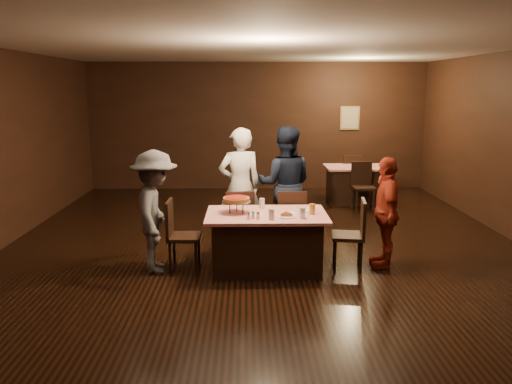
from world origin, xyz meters
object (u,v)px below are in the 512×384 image
at_px(back_table, 356,184).
at_px(diner_red_shirt, 386,212).
at_px(chair_far_right, 291,220).
at_px(glass_back, 262,203).
at_px(chair_end_left, 184,235).
at_px(chair_back_near, 363,186).
at_px(diner_navy_hoodie, 285,184).
at_px(plate_empty, 306,210).
at_px(glass_front_left, 271,214).
at_px(pizza_stand, 236,200).
at_px(diner_white_jacket, 240,186).
at_px(diner_grey_knit, 155,212).
at_px(chair_end_right, 348,234).
at_px(chair_back_far, 350,175).
at_px(glass_amber, 312,209).
at_px(chair_far_left, 237,220).
at_px(main_table, 266,241).
at_px(glass_front_right, 302,213).

xyz_separation_m(back_table, diner_red_shirt, (-0.46, -3.92, 0.37)).
height_order(chair_far_right, glass_back, chair_far_right).
bearing_deg(chair_end_left, glass_back, -72.98).
relative_size(chair_back_near, diner_navy_hoodie, 0.52).
distance_m(chair_end_left, plate_empty, 1.68).
height_order(back_table, glass_front_left, glass_front_left).
distance_m(chair_end_left, pizza_stand, 0.85).
relative_size(diner_white_jacket, pizza_stand, 4.79).
height_order(chair_back_near, diner_grey_knit, diner_grey_knit).
bearing_deg(chair_back_near, chair_end_right, -108.96).
distance_m(chair_back_far, diner_navy_hoodie, 3.76).
xyz_separation_m(chair_far_right, glass_back, (-0.45, -0.45, 0.37)).
bearing_deg(glass_amber, plate_empty, 104.04).
bearing_deg(chair_end_right, glass_amber, -75.96).
xyz_separation_m(chair_far_right, chair_end_right, (0.70, -0.75, 0.00)).
distance_m(diner_navy_hoodie, glass_amber, 1.37).
bearing_deg(chair_far_right, diner_red_shirt, 153.06).
bearing_deg(chair_back_near, chair_far_left, -136.61).
relative_size(diner_navy_hoodie, glass_amber, 13.07).
height_order(chair_far_left, glass_back, chair_far_left).
xyz_separation_m(chair_far_right, chair_back_near, (1.68, 2.56, 0.00)).
bearing_deg(diner_grey_knit, chair_far_right, -73.49).
xyz_separation_m(diner_red_shirt, glass_back, (-1.67, 0.22, 0.08)).
bearing_deg(diner_navy_hoodie, diner_grey_knit, 43.32).
relative_size(plate_empty, glass_front_left, 1.79).
bearing_deg(back_table, diner_grey_knit, -131.20).
xyz_separation_m(chair_far_left, chair_back_near, (2.48, 2.56, 0.00)).
bearing_deg(diner_white_jacket, pizza_stand, 74.66).
xyz_separation_m(chair_end_right, plate_empty, (-0.55, 0.15, 0.30)).
distance_m(chair_back_near, glass_back, 3.70).
bearing_deg(main_table, chair_back_far, 65.74).
relative_size(chair_far_left, diner_white_jacket, 0.52).
relative_size(glass_front_left, glass_amber, 1.00).
height_order(diner_red_shirt, pizza_stand, diner_red_shirt).
relative_size(chair_far_right, chair_end_left, 1.00).
height_order(back_table, pizza_stand, pizza_stand).
xyz_separation_m(chair_back_far, plate_empty, (-1.53, -4.46, 0.30)).
distance_m(chair_end_right, chair_back_near, 3.45).
xyz_separation_m(chair_back_far, glass_front_right, (-1.63, -4.86, 0.37)).
bearing_deg(chair_far_left, chair_end_left, 33.58).
relative_size(diner_navy_hoodie, glass_front_left, 13.07).
xyz_separation_m(main_table, chair_far_right, (0.40, 0.75, 0.09)).
relative_size(chair_far_right, diner_red_shirt, 0.63).
bearing_deg(chair_end_right, glass_back, -96.29).
bearing_deg(chair_end_right, chair_back_near, 171.89).
xyz_separation_m(chair_far_right, diner_white_jacket, (-0.76, 0.40, 0.44)).
xyz_separation_m(chair_end_left, diner_grey_knit, (-0.36, -0.04, 0.34)).
height_order(chair_back_near, pizza_stand, pizza_stand).
relative_size(back_table, diner_white_jacket, 0.71).
bearing_deg(chair_end_right, diner_navy_hoodie, -141.32).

